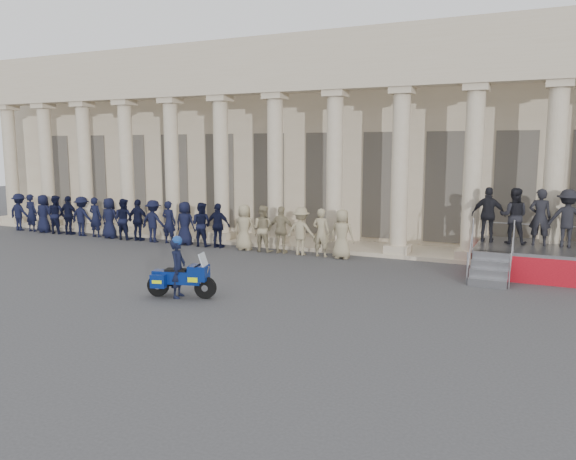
{
  "coord_description": "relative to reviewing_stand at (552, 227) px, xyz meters",
  "views": [
    {
      "loc": [
        9.03,
        -12.78,
        4.1
      ],
      "look_at": [
        1.79,
        2.67,
        1.6
      ],
      "focal_mm": 35.0,
      "sensor_mm": 36.0,
      "label": 1
    }
  ],
  "objects": [
    {
      "name": "rider",
      "position": [
        -9.27,
        -7.46,
        -0.71
      ],
      "size": [
        0.53,
        0.68,
        1.73
      ],
      "rotation": [
        0.0,
        0.0,
        1.83
      ],
      "color": "black",
      "rests_on": "ground"
    },
    {
      "name": "building",
      "position": [
        -9.14,
        7.66,
        2.95
      ],
      "size": [
        40.0,
        12.5,
        9.0
      ],
      "color": "#BEAC8E",
      "rests_on": "ground"
    },
    {
      "name": "motorcycle",
      "position": [
        -9.17,
        -7.43,
        -1.02
      ],
      "size": [
        1.95,
        1.02,
        1.27
      ],
      "rotation": [
        0.0,
        0.0,
        0.26
      ],
      "color": "black",
      "rests_on": "ground"
    },
    {
      "name": "officer_rank",
      "position": [
        -15.77,
        -0.33,
        -0.65
      ],
      "size": [
        18.13,
        0.7,
        1.85
      ],
      "color": "black",
      "rests_on": "ground"
    },
    {
      "name": "ground",
      "position": [
        -9.14,
        -7.08,
        -1.57
      ],
      "size": [
        90.0,
        90.0,
        0.0
      ],
      "primitive_type": "plane",
      "color": "#3B3B3D",
      "rests_on": "ground"
    },
    {
      "name": "reviewing_stand",
      "position": [
        0.0,
        0.0,
        0.0
      ],
      "size": [
        5.1,
        4.29,
        2.79
      ],
      "color": "gray",
      "rests_on": "ground"
    }
  ]
}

